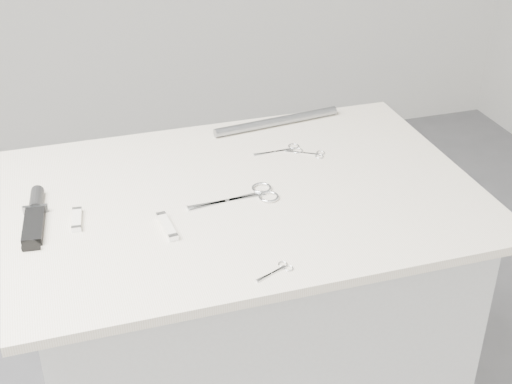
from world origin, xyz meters
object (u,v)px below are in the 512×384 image
object	(u,v)px
sheathed_knife	(35,214)
pocket_knife_a	(167,226)
large_shears	(252,195)
embroidery_scissors_a	(286,150)
embroidery_scissors_b	(311,154)
metal_rail	(277,121)
plinth	(245,354)
tiny_scissors	(278,270)
pocket_knife_b	(77,220)

from	to	relation	value
sheathed_knife	pocket_knife_a	xyz separation A→B (m)	(0.25, -0.12, -0.00)
sheathed_knife	pocket_knife_a	distance (m)	0.27
large_shears	embroidery_scissors_a	size ratio (longest dim) A/B	1.65
large_shears	embroidery_scissors_b	distance (m)	0.24
metal_rail	pocket_knife_a	bearing A→B (deg)	-132.85
sheathed_knife	metal_rail	world-z (taller)	metal_rail
plinth	metal_rail	xyz separation A→B (m)	(0.17, 0.29, 0.48)
large_shears	pocket_knife_a	xyz separation A→B (m)	(-0.20, -0.07, 0.00)
embroidery_scissors_a	sheathed_knife	size ratio (longest dim) A/B	0.58
embroidery_scissors_a	metal_rail	size ratio (longest dim) A/B	0.35
metal_rail	embroidery_scissors_a	bearing A→B (deg)	-99.31
plinth	tiny_scissors	xyz separation A→B (m)	(-0.02, -0.29, 0.47)
plinth	pocket_knife_b	xyz separation A→B (m)	(-0.35, -0.02, 0.48)
embroidery_scissors_b	tiny_scissors	world-z (taller)	same
pocket_knife_a	metal_rail	size ratio (longest dim) A/B	0.29
embroidery_scissors_b	pocket_knife_b	distance (m)	0.57
large_shears	metal_rail	bearing A→B (deg)	58.13
embroidery_scissors_a	pocket_knife_a	distance (m)	0.42
plinth	large_shears	xyz separation A→B (m)	(0.01, -0.02, 0.47)
sheathed_knife	large_shears	bearing A→B (deg)	-91.03
embroidery_scissors_a	tiny_scissors	world-z (taller)	same
pocket_knife_b	metal_rail	world-z (taller)	metal_rail
plinth	pocket_knife_a	bearing A→B (deg)	-153.22
embroidery_scissors_a	pocket_knife_a	bearing A→B (deg)	-145.21
embroidery_scissors_b	metal_rail	world-z (taller)	metal_rail
large_shears	pocket_knife_a	distance (m)	0.21
pocket_knife_a	pocket_knife_b	distance (m)	0.18
embroidery_scissors_a	pocket_knife_a	xyz separation A→B (m)	(-0.34, -0.25, 0.00)
plinth	tiny_scissors	world-z (taller)	tiny_scissors
plinth	tiny_scissors	size ratio (longest dim) A/B	11.58
large_shears	embroidery_scissors_b	world-z (taller)	large_shears
pocket_knife_a	embroidery_scissors_b	bearing A→B (deg)	-66.50
plinth	embroidery_scissors_b	world-z (taller)	embroidery_scissors_b
embroidery_scissors_a	tiny_scissors	bearing A→B (deg)	-112.80
embroidery_scissors_b	large_shears	bearing A→B (deg)	-113.21
tiny_scissors	pocket_knife_a	size ratio (longest dim) A/B	0.79
plinth	large_shears	size ratio (longest dim) A/B	4.62
metal_rail	embroidery_scissors_b	bearing A→B (deg)	-81.21
sheathed_knife	plinth	bearing A→B (deg)	-87.97
embroidery_scissors_a	embroidery_scissors_b	distance (m)	0.06
large_shears	embroidery_scissors_a	world-z (taller)	large_shears
pocket_knife_a	sheathed_knife	bearing A→B (deg)	58.54
embroidery_scissors_a	sheathed_knife	distance (m)	0.60
pocket_knife_a	metal_rail	distance (m)	0.53
pocket_knife_a	pocket_knife_b	xyz separation A→B (m)	(-0.17, 0.08, -0.00)
embroidery_scissors_a	pocket_knife_b	world-z (taller)	pocket_knife_b
tiny_scissors	pocket_knife_b	distance (m)	0.43
tiny_scissors	sheathed_knife	xyz separation A→B (m)	(-0.41, 0.32, 0.01)
sheathed_knife	pocket_knife_a	world-z (taller)	sheathed_knife
pocket_knife_b	metal_rail	xyz separation A→B (m)	(0.53, 0.31, 0.01)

